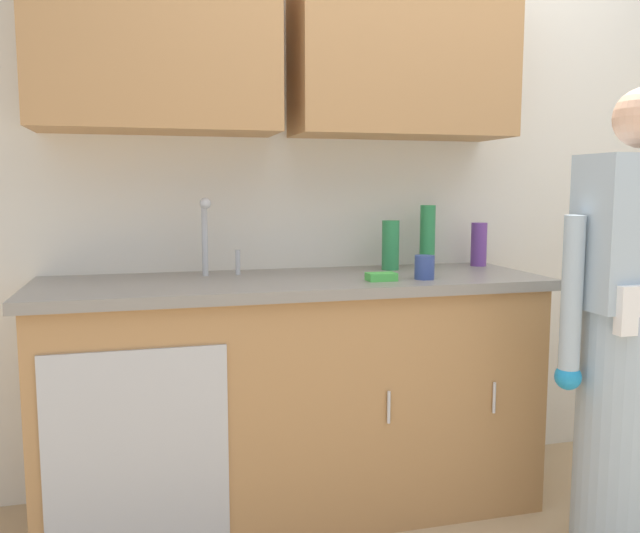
# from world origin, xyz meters

# --- Properties ---
(kitchen_wall_with_uppers) EXTENTS (4.80, 0.44, 2.70)m
(kitchen_wall_with_uppers) POSITION_xyz_m (-0.14, 0.99, 1.48)
(kitchen_wall_with_uppers) COLOR silver
(kitchen_wall_with_uppers) RESTS_ON ground
(counter_cabinet) EXTENTS (1.90, 0.62, 0.90)m
(counter_cabinet) POSITION_xyz_m (-0.55, 0.70, 0.45)
(counter_cabinet) COLOR #B27F4C
(counter_cabinet) RESTS_ON ground
(countertop) EXTENTS (1.96, 0.66, 0.04)m
(countertop) POSITION_xyz_m (-0.55, 0.70, 0.92)
(countertop) COLOR gray
(countertop) RESTS_ON counter_cabinet
(sink) EXTENTS (0.50, 0.36, 0.35)m
(sink) POSITION_xyz_m (-0.84, 0.71, 0.93)
(sink) COLOR #B7BABF
(sink) RESTS_ON counter_cabinet
(person_at_sink) EXTENTS (0.55, 0.34, 1.62)m
(person_at_sink) POSITION_xyz_m (0.50, 0.08, 0.69)
(person_at_sink) COLOR white
(person_at_sink) RESTS_ON ground
(bottle_dish_liquid) EXTENTS (0.07, 0.07, 0.27)m
(bottle_dish_liquid) POSITION_xyz_m (0.09, 0.88, 1.08)
(bottle_dish_liquid) COLOR #2D8C4C
(bottle_dish_liquid) RESTS_ON countertop
(bottle_cleaner_spray) EXTENTS (0.07, 0.07, 0.21)m
(bottle_cleaner_spray) POSITION_xyz_m (-0.09, 0.84, 1.05)
(bottle_cleaner_spray) COLOR #2D8C4C
(bottle_cleaner_spray) RESTS_ON countertop
(bottle_water_tall) EXTENTS (0.07, 0.07, 0.19)m
(bottle_water_tall) POSITION_xyz_m (0.34, 0.87, 1.04)
(bottle_water_tall) COLOR #66388C
(bottle_water_tall) RESTS_ON countertop
(cup_by_sink) EXTENTS (0.08, 0.08, 0.09)m
(cup_by_sink) POSITION_xyz_m (-0.07, 0.53, 0.99)
(cup_by_sink) COLOR #33478C
(cup_by_sink) RESTS_ON countertop
(sponge) EXTENTS (0.11, 0.07, 0.03)m
(sponge) POSITION_xyz_m (-0.25, 0.54, 0.96)
(sponge) COLOR #4CBF4C
(sponge) RESTS_ON countertop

